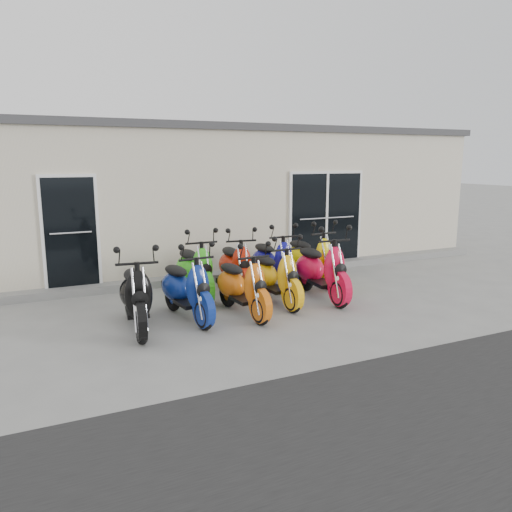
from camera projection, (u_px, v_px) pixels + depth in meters
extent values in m
plane|color=gray|center=(270.00, 301.00, 9.21)|extent=(80.00, 80.00, 0.00)
cube|color=beige|center=(184.00, 196.00, 13.52)|extent=(14.00, 6.00, 3.20)
cube|color=#3F3F42|center=(182.00, 132.00, 13.20)|extent=(14.20, 6.20, 0.16)
cube|color=gray|center=(229.00, 275.00, 10.99)|extent=(14.00, 0.40, 0.15)
cube|color=black|center=(70.00, 229.00, 9.56)|extent=(1.07, 0.08, 2.22)
cube|color=black|center=(326.00, 215.00, 11.99)|extent=(2.02, 0.08, 2.22)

